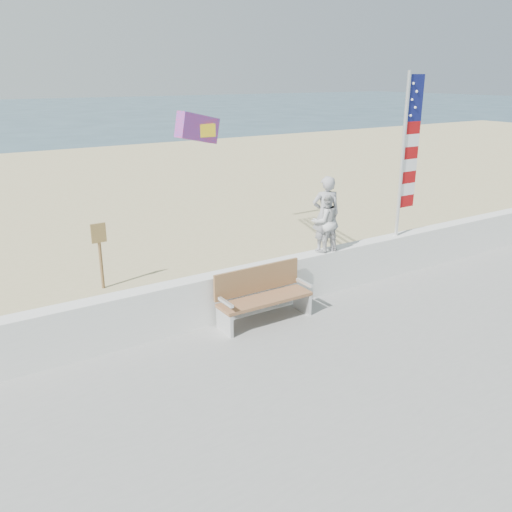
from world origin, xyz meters
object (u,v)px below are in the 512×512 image
object	(u,v)px
child	(325,222)
bench	(262,294)
flag	(407,149)
adult	(326,214)

from	to	relation	value
child	bench	world-z (taller)	child
child	flag	size ratio (longest dim) A/B	0.36
child	flag	xyz separation A→B (m)	(2.21, -0.00, 1.29)
adult	child	distance (m)	0.15
child	bench	size ratio (longest dim) A/B	0.69
bench	flag	world-z (taller)	flag
child	bench	distance (m)	2.10
adult	bench	distance (m)	2.20
adult	bench	xyz separation A→B (m)	(-1.81, -0.45, -1.16)
bench	flag	size ratio (longest dim) A/B	0.51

